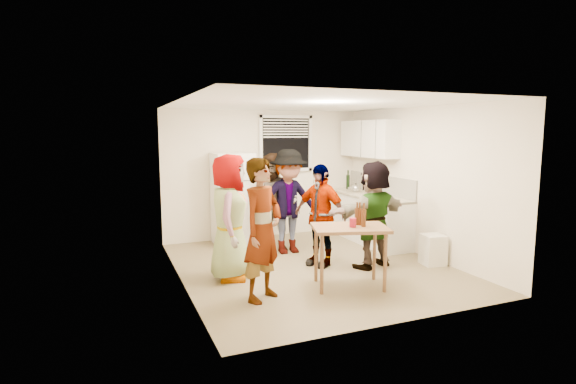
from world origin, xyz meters
name	(u,v)px	position (x,y,z in m)	size (l,w,h in m)	color
room	(312,266)	(0.00, 0.00, 0.00)	(4.00, 4.50, 2.50)	white
window	(286,144)	(0.45, 2.21, 1.85)	(1.12, 0.10, 1.06)	white
refrigerator	(233,199)	(-0.75, 1.88, 0.85)	(0.70, 0.70, 1.70)	white
counter_lower	(367,218)	(1.70, 1.15, 0.43)	(0.60, 2.20, 0.86)	white
countertop	(367,195)	(1.70, 1.15, 0.88)	(0.64, 2.22, 0.04)	beige
backsplash	(380,184)	(1.99, 1.15, 1.08)	(0.03, 2.20, 0.36)	beige
upper_cabinets	(369,139)	(1.83, 1.35, 1.95)	(0.34, 1.60, 0.70)	white
kettle	(356,192)	(1.65, 1.50, 0.90)	(0.23, 0.19, 0.19)	silver
paper_towel	(370,195)	(1.68, 1.03, 0.90)	(0.12, 0.12, 0.26)	white
wine_bottle	(348,189)	(1.75, 1.98, 0.90)	(0.07, 0.07, 0.29)	black
beer_bottle_counter	(371,196)	(1.60, 0.86, 0.90)	(0.06, 0.06, 0.21)	#47230C
blue_cup	(378,201)	(1.44, 0.38, 0.90)	(0.09, 0.09, 0.11)	blue
picture_frame	(369,188)	(1.92, 1.44, 0.98)	(0.02, 0.19, 0.16)	gold
trash_bin	(433,249)	(1.81, -0.63, 0.25)	(0.33, 0.33, 0.48)	silver
serving_table	(349,286)	(0.07, -1.01, 0.00)	(0.99, 0.66, 0.83)	brown
beer_bottle_table	(364,227)	(0.23, -1.09, 0.83)	(0.06, 0.06, 0.24)	#47230C
red_cup	(353,227)	(0.08, -1.06, 0.83)	(0.09, 0.09, 0.12)	maroon
guest_grey	(231,278)	(-1.33, -0.07, 0.00)	(0.87, 1.78, 0.57)	#959595
guest_stripe	(263,299)	(-1.16, -1.00, 0.00)	(0.65, 1.78, 0.42)	#141933
guest_back_left	(275,250)	(-0.20, 1.10, 0.00)	(0.83, 1.72, 0.65)	#513821
guest_back_right	(289,252)	(-0.03, 0.90, 0.00)	(1.16, 1.79, 0.67)	#3A3A3E
guest_black	(319,265)	(0.14, 0.03, 0.00)	(0.94, 1.60, 0.39)	black
guest_orange	(372,267)	(0.86, -0.36, 0.00)	(1.53, 1.65, 0.49)	tan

